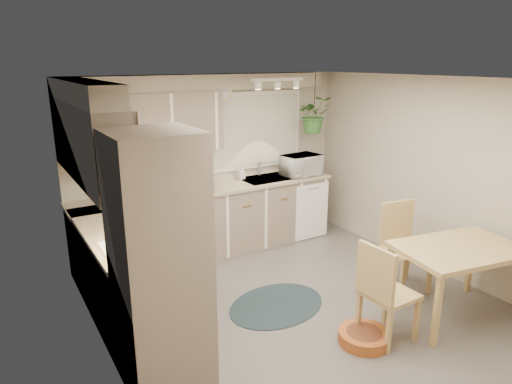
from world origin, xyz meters
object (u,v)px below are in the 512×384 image
(dining_table, at_px, (456,282))
(braided_rug, at_px, (277,305))
(chair_left, at_px, (390,291))
(chair_back, at_px, (407,248))
(microwave, at_px, (301,163))
(pet_bed, at_px, (364,337))

(dining_table, bearing_deg, braided_rug, 142.25)
(chair_left, distance_m, chair_back, 1.08)
(dining_table, height_order, chair_back, chair_back)
(chair_left, bearing_deg, braided_rug, -151.84)
(chair_back, bearing_deg, microwave, -79.83)
(braided_rug, height_order, microwave, microwave)
(braided_rug, bearing_deg, chair_back, -16.76)
(dining_table, xyz_separation_m, microwave, (0.00, 2.67, 0.74))
(braided_rug, bearing_deg, dining_table, -37.75)
(braided_rug, distance_m, microwave, 2.40)
(dining_table, relative_size, braided_rug, 1.09)
(chair_back, height_order, pet_bed, chair_back)
(braided_rug, bearing_deg, pet_bed, -71.59)
(braided_rug, bearing_deg, microwave, 46.86)
(braided_rug, distance_m, pet_bed, 1.05)
(chair_left, relative_size, braided_rug, 0.86)
(braided_rug, xyz_separation_m, pet_bed, (0.33, -0.99, 0.05))
(dining_table, bearing_deg, pet_bed, 173.36)
(chair_left, xyz_separation_m, chair_back, (0.91, 0.59, 0.01))
(braided_rug, relative_size, pet_bed, 2.33)
(dining_table, distance_m, chair_back, 0.69)
(pet_bed, bearing_deg, microwave, 66.19)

